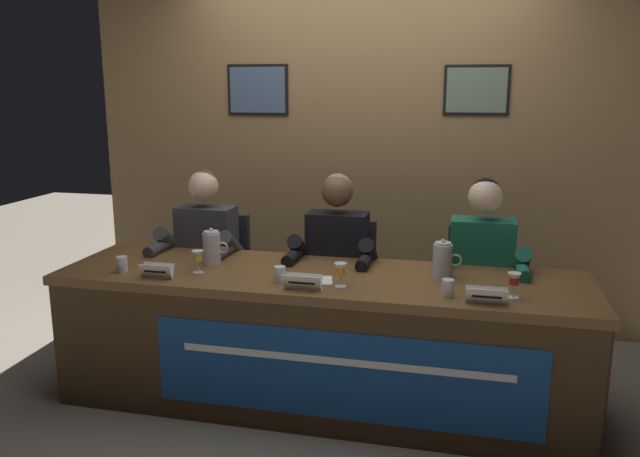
# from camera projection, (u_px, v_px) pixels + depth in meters

# --- Properties ---
(ground_plane) EXTENTS (12.00, 12.00, 0.00)m
(ground_plane) POSITION_uv_depth(u_px,v_px,m) (320.00, 399.00, 3.58)
(ground_plane) COLOR gray
(wall_back_panelled) EXTENTS (4.05, 0.14, 2.60)m
(wall_back_panelled) POSITION_uv_depth(u_px,v_px,m) (364.00, 146.00, 4.60)
(wall_back_panelled) COLOR #937047
(wall_back_panelled) RESTS_ON ground_plane
(conference_table) EXTENTS (2.85, 0.79, 0.74)m
(conference_table) POSITION_uv_depth(u_px,v_px,m) (316.00, 323.00, 3.37)
(conference_table) COLOR brown
(conference_table) RESTS_ON ground_plane
(chair_left) EXTENTS (0.44, 0.44, 0.90)m
(chair_left) POSITION_uv_depth(u_px,v_px,m) (216.00, 285.00, 4.23)
(chair_left) COLOR black
(chair_left) RESTS_ON ground_plane
(panelist_left) EXTENTS (0.51, 0.48, 1.22)m
(panelist_left) POSITION_uv_depth(u_px,v_px,m) (202.00, 252.00, 3.98)
(panelist_left) COLOR black
(panelist_left) RESTS_ON ground_plane
(nameplate_left) EXTENTS (0.18, 0.06, 0.08)m
(nameplate_left) POSITION_uv_depth(u_px,v_px,m) (157.00, 271.00, 3.34)
(nameplate_left) COLOR white
(nameplate_left) RESTS_ON conference_table
(juice_glass_left) EXTENTS (0.06, 0.06, 0.12)m
(juice_glass_left) POSITION_uv_depth(u_px,v_px,m) (198.00, 257.00, 3.42)
(juice_glass_left) COLOR white
(juice_glass_left) RESTS_ON conference_table
(water_cup_left) EXTENTS (0.06, 0.06, 0.08)m
(water_cup_left) POSITION_uv_depth(u_px,v_px,m) (122.00, 265.00, 3.45)
(water_cup_left) COLOR silver
(water_cup_left) RESTS_ON conference_table
(chair_center) EXTENTS (0.44, 0.44, 0.90)m
(chair_center) POSITION_uv_depth(u_px,v_px,m) (341.00, 294.00, 4.04)
(chair_center) COLOR black
(chair_center) RESTS_ON ground_plane
(panelist_center) EXTENTS (0.51, 0.48, 1.22)m
(panelist_center) POSITION_uv_depth(u_px,v_px,m) (335.00, 261.00, 3.79)
(panelist_center) COLOR black
(panelist_center) RESTS_ON ground_plane
(nameplate_center) EXTENTS (0.19, 0.06, 0.08)m
(nameplate_center) POSITION_uv_depth(u_px,v_px,m) (303.00, 282.00, 3.14)
(nameplate_center) COLOR white
(nameplate_center) RESTS_ON conference_table
(juice_glass_center) EXTENTS (0.06, 0.06, 0.12)m
(juice_glass_center) POSITION_uv_depth(u_px,v_px,m) (341.00, 270.00, 3.18)
(juice_glass_center) COLOR white
(juice_glass_center) RESTS_ON conference_table
(water_cup_center) EXTENTS (0.06, 0.06, 0.08)m
(water_cup_center) POSITION_uv_depth(u_px,v_px,m) (280.00, 275.00, 3.26)
(water_cup_center) COLOR silver
(water_cup_center) RESTS_ON conference_table
(chair_right) EXTENTS (0.44, 0.44, 0.90)m
(chair_right) POSITION_uv_depth(u_px,v_px,m) (479.00, 305.00, 3.84)
(chair_right) COLOR black
(chair_right) RESTS_ON ground_plane
(panelist_right) EXTENTS (0.51, 0.48, 1.22)m
(panelist_right) POSITION_uv_depth(u_px,v_px,m) (481.00, 270.00, 3.59)
(panelist_right) COLOR black
(panelist_right) RESTS_ON ground_plane
(nameplate_right) EXTENTS (0.19, 0.06, 0.08)m
(nameplate_right) POSITION_uv_depth(u_px,v_px,m) (487.00, 296.00, 2.94)
(nameplate_right) COLOR white
(nameplate_right) RESTS_ON conference_table
(juice_glass_right) EXTENTS (0.06, 0.06, 0.12)m
(juice_glass_right) POSITION_uv_depth(u_px,v_px,m) (514.00, 281.00, 3.01)
(juice_glass_right) COLOR white
(juice_glass_right) RESTS_ON conference_table
(water_cup_right) EXTENTS (0.06, 0.06, 0.08)m
(water_cup_right) POSITION_uv_depth(u_px,v_px,m) (448.00, 289.00, 3.04)
(water_cup_right) COLOR silver
(water_cup_right) RESTS_ON conference_table
(water_pitcher_left_side) EXTENTS (0.15, 0.10, 0.21)m
(water_pitcher_left_side) POSITION_uv_depth(u_px,v_px,m) (212.00, 248.00, 3.59)
(water_pitcher_left_side) COLOR silver
(water_pitcher_left_side) RESTS_ON conference_table
(water_pitcher_right_side) EXTENTS (0.15, 0.10, 0.21)m
(water_pitcher_right_side) POSITION_uv_depth(u_px,v_px,m) (443.00, 260.00, 3.33)
(water_pitcher_right_side) COLOR silver
(water_pitcher_right_side) RESTS_ON conference_table
(document_stack_center) EXTENTS (0.24, 0.19, 0.01)m
(document_stack_center) POSITION_uv_depth(u_px,v_px,m) (312.00, 281.00, 3.27)
(document_stack_center) COLOR white
(document_stack_center) RESTS_ON conference_table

